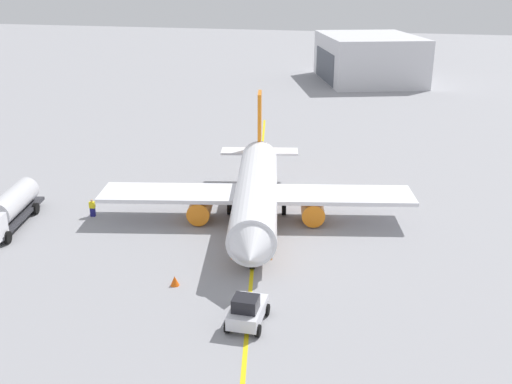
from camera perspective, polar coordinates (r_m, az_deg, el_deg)
name	(u,v)px	position (r m, az deg, el deg)	size (l,w,h in m)	color
ground_plane	(256,222)	(55.29, 0.00, -2.92)	(400.00, 400.00, 0.00)	#939399
airplane	(256,193)	(54.72, 0.02, -0.10)	(28.75, 29.26, 9.82)	white
fuel_tanker	(9,208)	(58.35, -22.54, -1.45)	(10.85, 4.93, 3.15)	#2D2D33
pushback_tug	(247,311)	(39.57, -0.85, -11.26)	(3.64, 2.36, 2.20)	silver
refueling_worker	(92,208)	(58.48, -15.35, -1.49)	(0.44, 0.57, 1.71)	navy
safety_cone_nose	(175,281)	(44.80, -7.76, -8.40)	(0.67, 0.67, 0.75)	#F2590F
distant_hangar	(368,58)	(132.86, 10.67, 12.45)	(30.72, 26.40, 9.61)	silver
taxi_line_marking	(256,222)	(55.29, 0.00, -2.92)	(82.88, 0.30, 0.01)	yellow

